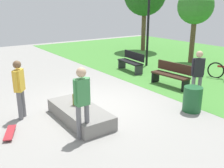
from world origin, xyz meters
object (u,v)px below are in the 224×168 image
(skater_performing_trick, at_px, (19,85))
(park_bench_near_lamppost, at_px, (131,61))
(skateboard_by_ledge, at_px, (10,133))
(skater_watching, at_px, (82,98))
(park_bench_far_right, at_px, (171,74))
(concrete_ledge, at_px, (80,114))
(lamp_post, at_px, (149,11))
(backpack_on_ledge, at_px, (78,99))
(tree_tall_oak, at_px, (195,7))
(trash_bin, at_px, (192,99))
(pedestrian_with_backpack, at_px, (198,71))

(skater_performing_trick, height_order, park_bench_near_lamppost, skater_performing_trick)
(park_bench_near_lamppost, bearing_deg, skateboard_by_ledge, -63.53)
(skateboard_by_ledge, bearing_deg, skater_watching, 51.18)
(park_bench_far_right, distance_m, park_bench_near_lamppost, 2.73)
(concrete_ledge, height_order, skater_watching, skater_watching)
(skater_performing_trick, height_order, lamp_post, lamp_post)
(park_bench_far_right, bearing_deg, backpack_on_ledge, -84.13)
(tree_tall_oak, bearing_deg, skater_performing_trick, -78.43)
(park_bench_far_right, height_order, park_bench_near_lamppost, same)
(trash_bin, bearing_deg, tree_tall_oak, 128.80)
(skater_watching, height_order, pedestrian_with_backpack, skater_watching)
(park_bench_far_right, bearing_deg, park_bench_near_lamppost, 175.44)
(pedestrian_with_backpack, bearing_deg, tree_tall_oak, 129.93)
(skateboard_by_ledge, xyz_separation_m, pedestrian_with_backpack, (1.02, 5.76, 0.93))
(trash_bin, xyz_separation_m, pedestrian_with_backpack, (-0.57, 0.90, 0.62))
(skateboard_by_ledge, height_order, pedestrian_with_backpack, pedestrian_with_backpack)
(backpack_on_ledge, relative_size, park_bench_far_right, 0.20)
(tree_tall_oak, relative_size, lamp_post, 0.86)
(tree_tall_oak, bearing_deg, pedestrian_with_backpack, -50.07)
(park_bench_near_lamppost, height_order, pedestrian_with_backpack, pedestrian_with_backpack)
(park_bench_near_lamppost, relative_size, pedestrian_with_backpack, 0.99)
(tree_tall_oak, distance_m, trash_bin, 7.53)
(skateboard_by_ledge, distance_m, pedestrian_with_backpack, 5.93)
(pedestrian_with_backpack, bearing_deg, skateboard_by_ledge, -100.08)
(park_bench_near_lamppost, xyz_separation_m, tree_tall_oak, (0.36, 3.95, 2.46))
(park_bench_near_lamppost, bearing_deg, trash_bin, -18.13)
(concrete_ledge, xyz_separation_m, lamp_post, (-3.87, 6.02, 2.57))
(skater_watching, relative_size, lamp_post, 0.38)
(park_bench_near_lamppost, bearing_deg, tree_tall_oak, 84.76)
(lamp_post, bearing_deg, park_bench_far_right, -27.03)
(skater_performing_trick, xyz_separation_m, lamp_post, (-2.82, 7.28, 1.80))
(skater_watching, bearing_deg, park_bench_near_lamppost, 130.91)
(skateboard_by_ledge, relative_size, lamp_post, 0.18)
(lamp_post, bearing_deg, skater_performing_trick, -68.84)
(backpack_on_ledge, bearing_deg, trash_bin, 111.92)
(backpack_on_ledge, relative_size, lamp_post, 0.07)
(backpack_on_ledge, relative_size, trash_bin, 0.43)
(skater_watching, bearing_deg, skater_performing_trick, -156.43)
(concrete_ledge, distance_m, pedestrian_with_backpack, 4.11)
(tree_tall_oak, xyz_separation_m, lamp_post, (-0.81, -2.55, -0.19))
(backpack_on_ledge, bearing_deg, park_bench_far_right, 146.76)
(skateboard_by_ledge, relative_size, park_bench_far_right, 0.50)
(skater_watching, xyz_separation_m, trash_bin, (0.45, 3.45, -0.64))
(concrete_ledge, xyz_separation_m, pedestrian_with_backpack, (0.80, 3.95, 0.81))
(concrete_ledge, height_order, park_bench_far_right, park_bench_far_right)
(backpack_on_ledge, xyz_separation_m, skateboard_by_ledge, (0.04, -1.91, -0.47))
(skateboard_by_ledge, bearing_deg, lamp_post, 114.97)
(trash_bin, height_order, pedestrian_with_backpack, pedestrian_with_backpack)
(trash_bin, bearing_deg, lamp_post, 150.47)
(backpack_on_ledge, xyz_separation_m, skater_watching, (1.18, -0.49, 0.49))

